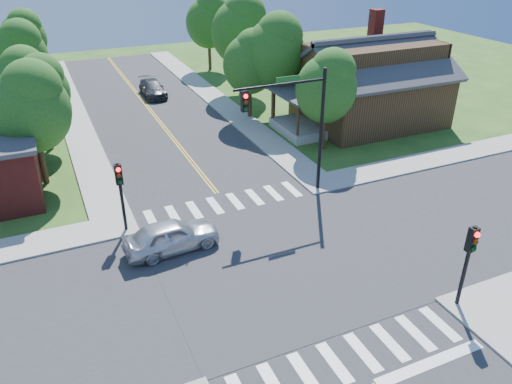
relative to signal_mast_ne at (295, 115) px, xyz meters
name	(u,v)px	position (x,y,z in m)	size (l,w,h in m)	color
ground	(273,264)	(-3.91, -5.59, -4.85)	(100.00, 100.00, 0.00)	#2A561B
road_ns	(273,264)	(-3.91, -5.59, -4.83)	(10.00, 90.00, 0.04)	#2D2D30
road_ew	(273,264)	(-3.91, -5.59, -4.83)	(90.00, 10.00, 0.04)	#2D2D30
intersection_patch	(273,264)	(-3.91, -5.59, -4.85)	(10.20, 10.20, 0.06)	#2D2D30
sidewalk_ne	(362,113)	(11.90, 10.23, -4.78)	(40.00, 40.00, 0.14)	#9E9B93
crosswalk_north	(225,203)	(-3.91, 0.61, -4.80)	(8.85, 2.00, 0.01)	white
crosswalk_south	(349,357)	(-3.91, -11.79, -4.80)	(8.85, 2.00, 0.01)	white
centerline	(273,263)	(-3.91, -5.59, -4.80)	(0.30, 90.00, 0.01)	gold
stop_bar	(430,364)	(-1.41, -13.19, -4.85)	(4.60, 0.45, 0.09)	white
signal_mast_ne	(295,115)	(0.00, 0.00, 0.00)	(5.30, 0.42, 7.20)	black
signal_pole_se	(470,252)	(1.69, -11.21, -2.19)	(0.34, 0.42, 3.80)	black
signal_pole_nw	(120,185)	(-9.51, -0.01, -2.19)	(0.34, 0.42, 3.80)	black
house_ne	(370,80)	(11.19, 8.65, -1.52)	(13.05, 8.80, 7.11)	#301E10
tree_e_a	(328,85)	(5.19, 5.15, -0.28)	(4.10, 3.90, 6.97)	#382314
tree_e_b	(275,50)	(4.87, 12.36, 0.59)	(4.88, 4.64, 8.30)	#382314
tree_e_c	(241,28)	(5.26, 20.02, 0.98)	(5.23, 4.97, 8.89)	#382314
tree_e_d	(209,19)	(5.44, 29.28, 0.36)	(4.68, 4.44, 7.95)	#382314
tree_w_a	(31,105)	(-12.77, 7.44, 0.06)	(4.41, 4.19, 7.50)	#382314
tree_w_b	(23,81)	(-13.08, 14.59, -0.33)	(4.06, 3.86, 6.90)	#382314
tree_w_c	(20,51)	(-13.00, 22.66, 0.03)	(4.38, 4.16, 7.45)	#382314
tree_w_d	(24,35)	(-12.48, 31.21, -0.17)	(4.20, 3.99, 7.14)	#382314
tree_house	(251,60)	(3.16, 13.17, -0.22)	(4.16, 3.95, 7.07)	#382314
tree_bldg	(40,88)	(-12.11, 12.85, -0.49)	(3.92, 3.72, 6.66)	#382314
car_silver	(172,236)	(-7.82, -2.56, -4.08)	(4.66, 2.16, 1.54)	silver
car_dgrey	(153,89)	(-2.68, 22.18, -4.16)	(2.07, 4.79, 1.37)	#313336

